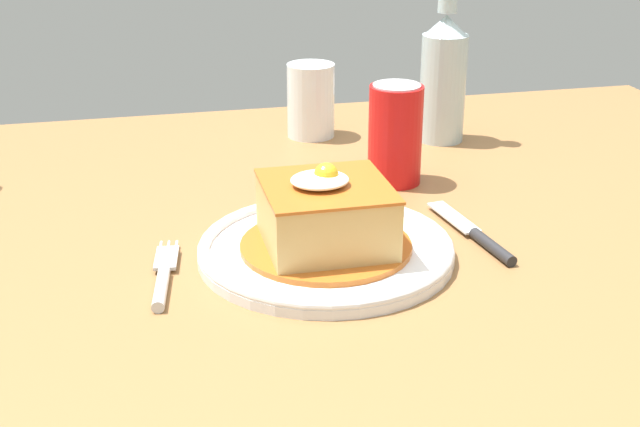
% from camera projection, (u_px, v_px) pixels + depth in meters
% --- Properties ---
extents(dining_table, '(1.37, 1.05, 0.76)m').
position_uv_depth(dining_table, '(319.00, 323.00, 0.93)').
color(dining_table, olive).
rests_on(dining_table, ground_plane).
extents(main_plate, '(0.26, 0.26, 0.02)m').
position_uv_depth(main_plate, '(324.00, 249.00, 0.86)').
color(main_plate, white).
rests_on(main_plate, dining_table).
extents(sandwich_meal, '(0.17, 0.17, 0.09)m').
position_uv_depth(sandwich_meal, '(324.00, 218.00, 0.85)').
color(sandwich_meal, '#B75B1E').
rests_on(sandwich_meal, main_plate).
extents(fork, '(0.03, 0.14, 0.01)m').
position_uv_depth(fork, '(163.00, 278.00, 0.81)').
color(fork, silver).
rests_on(fork, dining_table).
extents(knife, '(0.04, 0.17, 0.01)m').
position_uv_depth(knife, '(481.00, 238.00, 0.90)').
color(knife, '#262628').
rests_on(knife, dining_table).
extents(soda_can, '(0.07, 0.07, 0.12)m').
position_uv_depth(soda_can, '(395.00, 134.00, 1.04)').
color(soda_can, red).
rests_on(soda_can, dining_table).
extents(beer_bottle_clear, '(0.06, 0.06, 0.27)m').
position_uv_depth(beer_bottle_clear, '(444.00, 71.00, 1.19)').
color(beer_bottle_clear, '#ADC6CC').
rests_on(beer_bottle_clear, dining_table).
extents(drinking_glass, '(0.07, 0.07, 0.10)m').
position_uv_depth(drinking_glass, '(311.00, 105.00, 1.22)').
color(drinking_glass, '#3F2314').
rests_on(drinking_glass, dining_table).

